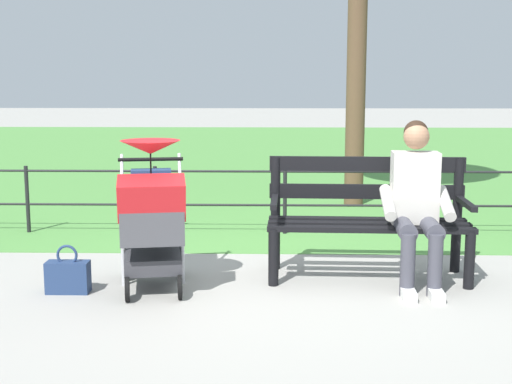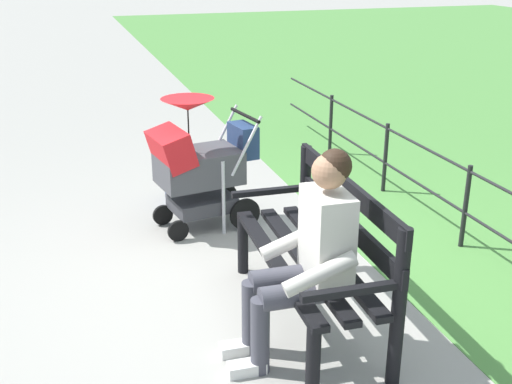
% 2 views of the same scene
% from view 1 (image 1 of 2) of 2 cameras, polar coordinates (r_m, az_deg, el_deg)
% --- Properties ---
extents(ground_plane, '(60.00, 60.00, 0.00)m').
position_cam_1_polar(ground_plane, '(5.75, 2.60, -7.00)').
color(ground_plane, '#9E9B93').
extents(grass_lawn, '(40.00, 16.00, 0.01)m').
position_cam_1_polar(grass_lawn, '(14.41, 1.85, 2.92)').
color(grass_lawn, '#518E42').
rests_on(grass_lawn, ground).
extents(park_bench, '(1.62, 0.65, 0.96)m').
position_cam_1_polar(park_bench, '(5.79, 8.97, -1.64)').
color(park_bench, black).
rests_on(park_bench, ground).
extents(person_on_bench, '(0.54, 0.74, 1.28)m').
position_cam_1_polar(person_on_bench, '(5.60, 12.78, -0.55)').
color(person_on_bench, '#42424C').
rests_on(person_on_bench, ground).
extents(stroller, '(0.64, 0.95, 1.15)m').
position_cam_1_polar(stroller, '(5.40, -8.37, -1.69)').
color(stroller, black).
rests_on(stroller, ground).
extents(handbag, '(0.32, 0.14, 0.37)m').
position_cam_1_polar(handbag, '(5.55, -14.89, -6.56)').
color(handbag, navy).
rests_on(handbag, ground).
extents(park_fence, '(8.02, 0.04, 0.70)m').
position_cam_1_polar(park_fence, '(7.28, 4.56, -0.13)').
color(park_fence, black).
rests_on(park_fence, ground).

